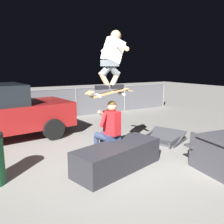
{
  "coord_description": "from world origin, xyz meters",
  "views": [
    {
      "loc": [
        -2.52,
        -3.84,
        2.05
      ],
      "look_at": [
        -0.03,
        0.31,
        1.11
      ],
      "focal_mm": 38.27,
      "sensor_mm": 36.0,
      "label": 1
    }
  ],
  "objects": [
    {
      "name": "skater_airborne",
      "position": [
        -0.09,
        0.21,
        2.22
      ],
      "size": [
        0.62,
        0.89,
        1.12
      ],
      "color": "black"
    },
    {
      "name": "person_sitting_on_ledge",
      "position": [
        -0.06,
        0.42,
        0.75
      ],
      "size": [
        0.59,
        0.79,
        1.35
      ],
      "color": "#2D3856",
      "rests_on": "ground"
    },
    {
      "name": "kicker_ramp",
      "position": [
        2.0,
        0.89,
        0.06
      ],
      "size": [
        1.22,
        1.25,
        0.35
      ],
      "color": "#38383D",
      "rests_on": "ground"
    },
    {
      "name": "skateboard",
      "position": [
        -0.15,
        0.21,
        1.53
      ],
      "size": [
        1.02,
        0.23,
        0.15
      ],
      "color": "#AD8451"
    },
    {
      "name": "fence_back",
      "position": [
        -0.0,
        5.23,
        0.63
      ],
      "size": [
        12.05,
        0.05,
        1.16
      ],
      "color": "slate",
      "rests_on": "ground"
    },
    {
      "name": "ledge_box_main",
      "position": [
        -0.1,
        -0.01,
        0.26
      ],
      "size": [
        2.03,
        1.15,
        0.51
      ],
      "primitive_type": "cube",
      "rotation": [
        0.0,
        0.0,
        0.25
      ],
      "color": "#28282D",
      "rests_on": "ground"
    },
    {
      "name": "ground_plane",
      "position": [
        0.0,
        0.0,
        0.0
      ],
      "size": [
        40.0,
        40.0,
        0.0
      ],
      "primitive_type": "plane",
      "color": "gray"
    }
  ]
}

